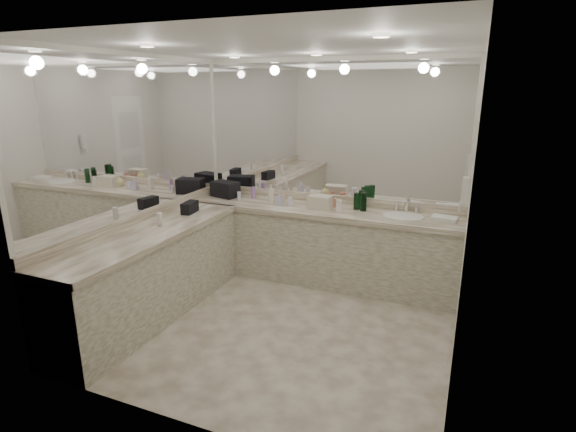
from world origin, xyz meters
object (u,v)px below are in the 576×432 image
at_px(sink, 403,217).
at_px(black_toiletry_bag, 225,189).
at_px(soap_bottle_c, 313,199).
at_px(soap_bottle_b, 280,198).
at_px(hand_towel, 444,218).
at_px(soap_bottle_a, 271,193).
at_px(wall_phone, 465,190).
at_px(cream_cosmetic_case, 320,202).

height_order(sink, black_toiletry_bag, black_toiletry_bag).
distance_m(black_toiletry_bag, soap_bottle_c, 1.21).
bearing_deg(black_toiletry_bag, soap_bottle_b, -9.30).
distance_m(sink, hand_towel, 0.43).
height_order(black_toiletry_bag, soap_bottle_c, black_toiletry_bag).
relative_size(soap_bottle_a, soap_bottle_b, 1.23).
relative_size(wall_phone, black_toiletry_bag, 0.70).
bearing_deg(sink, hand_towel, 2.28).
bearing_deg(sink, soap_bottle_a, 177.81).
bearing_deg(cream_cosmetic_case, sink, 5.48).
height_order(sink, soap_bottle_b, soap_bottle_b).
distance_m(hand_towel, soap_bottle_b, 1.88).
distance_m(wall_phone, black_toiletry_bag, 2.96).
distance_m(sink, cream_cosmetic_case, 0.95).
xyz_separation_m(wall_phone, cream_cosmetic_case, (-1.55, 0.47, -0.37)).
bearing_deg(cream_cosmetic_case, hand_towel, 5.57).
height_order(sink, wall_phone, wall_phone).
bearing_deg(soap_bottle_b, cream_cosmetic_case, 3.84).
relative_size(cream_cosmetic_case, hand_towel, 1.03).
bearing_deg(sink, soap_bottle_b, -177.38).
bearing_deg(sink, black_toiletry_bag, 178.25).
distance_m(black_toiletry_bag, soap_bottle_a, 0.66).
bearing_deg(hand_towel, soap_bottle_c, 178.50).
bearing_deg(sink, wall_phone, -39.57).
bearing_deg(wall_phone, soap_bottle_c, 161.57).
relative_size(black_toiletry_bag, hand_towel, 1.31).
bearing_deg(soap_bottle_b, black_toiletry_bag, 170.70).
height_order(wall_phone, cream_cosmetic_case, wall_phone).
bearing_deg(wall_phone, cream_cosmetic_case, 163.28).
distance_m(hand_towel, soap_bottle_a, 2.05).
relative_size(hand_towel, soap_bottle_b, 1.50).
xyz_separation_m(black_toiletry_bag, soap_bottle_a, (0.66, -0.01, 0.01)).
bearing_deg(soap_bottle_b, soap_bottle_c, 17.68).
bearing_deg(black_toiletry_bag, sink, -1.75).
height_order(sink, soap_bottle_c, soap_bottle_c).
height_order(soap_bottle_a, soap_bottle_b, soap_bottle_a).
relative_size(hand_towel, soap_bottle_a, 1.21).
distance_m(sink, black_toiletry_bag, 2.28).
bearing_deg(wall_phone, soap_bottle_a, 165.82).
xyz_separation_m(sink, soap_bottle_c, (-1.06, 0.06, 0.09)).
xyz_separation_m(hand_towel, soap_bottle_b, (-1.87, -0.08, 0.07)).
bearing_deg(soap_bottle_c, wall_phone, -18.43).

